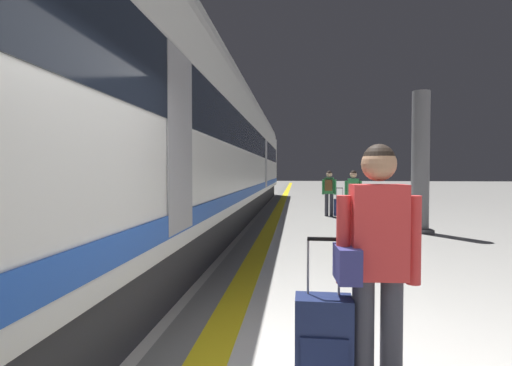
{
  "coord_description": "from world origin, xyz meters",
  "views": [
    {
      "loc": [
        -0.12,
        -2.46,
        1.57
      ],
      "look_at": [
        -0.99,
        5.97,
        1.31
      ],
      "focal_mm": 27.52,
      "sensor_mm": 36.0,
      "label": 1
    }
  ],
  "objects_px": {
    "traveller_foreground": "(376,256)",
    "platform_pillar": "(420,165)",
    "rolling_suitcase_foreground": "(323,346)",
    "waste_bin": "(406,204)",
    "suitcase_mid": "(366,214)",
    "high_speed_train": "(188,134)",
    "passenger_mid": "(353,193)",
    "suitcase_near": "(339,207)",
    "passenger_near": "(329,189)"
  },
  "relations": [
    {
      "from": "passenger_near",
      "to": "passenger_mid",
      "type": "height_order",
      "value": "passenger_mid"
    },
    {
      "from": "rolling_suitcase_foreground",
      "to": "waste_bin",
      "type": "relative_size",
      "value": 1.23
    },
    {
      "from": "traveller_foreground",
      "to": "suitcase_mid",
      "type": "bearing_deg",
      "value": 80.53
    },
    {
      "from": "suitcase_near",
      "to": "passenger_mid",
      "type": "distance_m",
      "value": 1.76
    },
    {
      "from": "passenger_mid",
      "to": "passenger_near",
      "type": "bearing_deg",
      "value": 105.55
    },
    {
      "from": "traveller_foreground",
      "to": "waste_bin",
      "type": "bearing_deg",
      "value": 73.98
    },
    {
      "from": "platform_pillar",
      "to": "passenger_mid",
      "type": "bearing_deg",
      "value": 136.51
    },
    {
      "from": "platform_pillar",
      "to": "waste_bin",
      "type": "bearing_deg",
      "value": 80.47
    },
    {
      "from": "passenger_near",
      "to": "passenger_mid",
      "type": "relative_size",
      "value": 0.99
    },
    {
      "from": "passenger_mid",
      "to": "waste_bin",
      "type": "xyz_separation_m",
      "value": [
        2.04,
        1.94,
        -0.47
      ]
    },
    {
      "from": "traveller_foreground",
      "to": "suitcase_near",
      "type": "bearing_deg",
      "value": 85.09
    },
    {
      "from": "suitcase_near",
      "to": "waste_bin",
      "type": "distance_m",
      "value": 2.28
    },
    {
      "from": "traveller_foreground",
      "to": "platform_pillar",
      "type": "height_order",
      "value": "platform_pillar"
    },
    {
      "from": "rolling_suitcase_foreground",
      "to": "suitcase_mid",
      "type": "distance_m",
      "value": 8.99
    },
    {
      "from": "high_speed_train",
      "to": "waste_bin",
      "type": "height_order",
      "value": "high_speed_train"
    },
    {
      "from": "suitcase_near",
      "to": "platform_pillar",
      "type": "xyz_separation_m",
      "value": [
        1.7,
        -3.05,
        1.38
      ]
    },
    {
      "from": "rolling_suitcase_foreground",
      "to": "passenger_mid",
      "type": "xyz_separation_m",
      "value": [
        1.48,
        9.15,
        0.53
      ]
    },
    {
      "from": "suitcase_mid",
      "to": "waste_bin",
      "type": "xyz_separation_m",
      "value": [
        1.72,
        2.28,
        0.13
      ]
    },
    {
      "from": "platform_pillar",
      "to": "rolling_suitcase_foreground",
      "type": "bearing_deg",
      "value": -110.91
    },
    {
      "from": "rolling_suitcase_foreground",
      "to": "platform_pillar",
      "type": "height_order",
      "value": "platform_pillar"
    },
    {
      "from": "rolling_suitcase_foreground",
      "to": "passenger_mid",
      "type": "height_order",
      "value": "passenger_mid"
    },
    {
      "from": "suitcase_near",
      "to": "platform_pillar",
      "type": "height_order",
      "value": "platform_pillar"
    },
    {
      "from": "platform_pillar",
      "to": "waste_bin",
      "type": "height_order",
      "value": "platform_pillar"
    },
    {
      "from": "passenger_mid",
      "to": "suitcase_near",
      "type": "bearing_deg",
      "value": 97.62
    },
    {
      "from": "suitcase_near",
      "to": "rolling_suitcase_foreground",
      "type": "bearing_deg",
      "value": -96.67
    },
    {
      "from": "passenger_mid",
      "to": "suitcase_mid",
      "type": "relative_size",
      "value": 2.62
    },
    {
      "from": "passenger_near",
      "to": "waste_bin",
      "type": "relative_size",
      "value": 1.74
    },
    {
      "from": "passenger_near",
      "to": "suitcase_mid",
      "type": "bearing_deg",
      "value": -69.37
    },
    {
      "from": "passenger_near",
      "to": "platform_pillar",
      "type": "distance_m",
      "value": 3.99
    },
    {
      "from": "high_speed_train",
      "to": "traveller_foreground",
      "type": "height_order",
      "value": "high_speed_train"
    },
    {
      "from": "traveller_foreground",
      "to": "passenger_near",
      "type": "bearing_deg",
      "value": 86.88
    },
    {
      "from": "high_speed_train",
      "to": "suitcase_mid",
      "type": "relative_size",
      "value": 58.68
    },
    {
      "from": "passenger_near",
      "to": "traveller_foreground",
      "type": "bearing_deg",
      "value": -93.12
    },
    {
      "from": "traveller_foreground",
      "to": "platform_pillar",
      "type": "xyz_separation_m",
      "value": [
        2.63,
        7.76,
        0.71
      ]
    },
    {
      "from": "passenger_mid",
      "to": "waste_bin",
      "type": "distance_m",
      "value": 2.85
    },
    {
      "from": "rolling_suitcase_foreground",
      "to": "waste_bin",
      "type": "xyz_separation_m",
      "value": [
        3.52,
        11.09,
        0.06
      ]
    },
    {
      "from": "rolling_suitcase_foreground",
      "to": "suitcase_near",
      "type": "xyz_separation_m",
      "value": [
        1.26,
        10.79,
        -0.05
      ]
    },
    {
      "from": "rolling_suitcase_foreground",
      "to": "platform_pillar",
      "type": "distance_m",
      "value": 8.4
    },
    {
      "from": "passenger_near",
      "to": "suitcase_near",
      "type": "relative_size",
      "value": 1.56
    },
    {
      "from": "high_speed_train",
      "to": "platform_pillar",
      "type": "height_order",
      "value": "high_speed_train"
    },
    {
      "from": "waste_bin",
      "to": "platform_pillar",
      "type": "bearing_deg",
      "value": -99.53
    },
    {
      "from": "suitcase_mid",
      "to": "waste_bin",
      "type": "height_order",
      "value": "waste_bin"
    },
    {
      "from": "suitcase_near",
      "to": "suitcase_mid",
      "type": "distance_m",
      "value": 2.06
    },
    {
      "from": "suitcase_mid",
      "to": "platform_pillar",
      "type": "xyz_separation_m",
      "value": [
        1.16,
        -1.06,
        1.39
      ]
    },
    {
      "from": "suitcase_mid",
      "to": "platform_pillar",
      "type": "bearing_deg",
      "value": -42.49
    },
    {
      "from": "rolling_suitcase_foreground",
      "to": "passenger_mid",
      "type": "relative_size",
      "value": 0.7
    },
    {
      "from": "suitcase_mid",
      "to": "passenger_near",
      "type": "bearing_deg",
      "value": 110.63
    },
    {
      "from": "suitcase_mid",
      "to": "suitcase_near",
      "type": "bearing_deg",
      "value": 105.21
    },
    {
      "from": "passenger_near",
      "to": "platform_pillar",
      "type": "bearing_deg",
      "value": -58.94
    },
    {
      "from": "rolling_suitcase_foreground",
      "to": "platform_pillar",
      "type": "bearing_deg",
      "value": 69.09
    }
  ]
}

